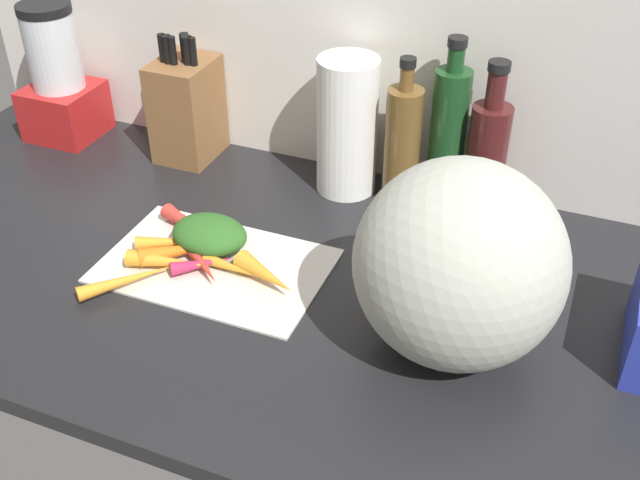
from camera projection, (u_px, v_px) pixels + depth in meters
ground_plane at (278, 278)px, 127.74cm from camera, size 170.00×80.00×3.00cm
wall_back at (361, 22)px, 138.54cm from camera, size 170.00×3.00×60.00cm
cutting_board at (215, 265)px, 127.72cm from camera, size 37.51×24.39×0.80cm
carrot_0 at (199, 260)px, 125.81cm from camera, size 12.35×10.38×2.69cm
carrot_1 at (187, 224)px, 134.35cm from camera, size 12.37×7.40×2.91cm
carrot_2 at (194, 235)px, 132.34cm from camera, size 10.67×8.66×2.07cm
carrot_3 at (203, 264)px, 125.35cm from camera, size 9.81×8.64×2.37cm
carrot_4 at (265, 275)px, 122.04cm from camera, size 12.46×7.71×3.46cm
carrot_5 at (169, 262)px, 125.27cm from camera, size 14.69×5.97×2.94cm
carrot_6 at (176, 242)px, 130.19cm from camera, size 13.27×8.15×2.52cm
carrot_7 at (233, 268)px, 124.67cm from camera, size 11.11×3.39×2.10cm
carrot_8 at (127, 280)px, 121.73cm from camera, size 12.09×13.87×2.48cm
carrot_9 at (184, 250)px, 127.81cm from camera, size 13.40×12.03×3.19cm
carrot_greens_pile at (210, 234)px, 129.34cm from camera, size 13.36×10.27×5.65cm
winter_squash at (459, 265)px, 103.50cm from camera, size 29.47×28.33×30.17cm
knife_block at (187, 108)px, 153.57cm from camera, size 10.97×13.49×25.99cm
blender_appliance at (59, 81)px, 160.10cm from camera, size 14.28×14.28×28.78cm
paper_towel_roll at (347, 127)px, 141.13cm from camera, size 11.39×11.39×26.45cm
bottle_0 at (402, 145)px, 138.33cm from camera, size 6.64×6.64×28.44cm
bottle_1 at (448, 135)px, 137.19cm from camera, size 6.65×6.65×32.05cm
bottle_2 at (487, 155)px, 135.24cm from camera, size 7.20×7.20×29.35cm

